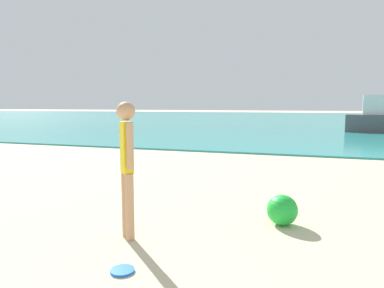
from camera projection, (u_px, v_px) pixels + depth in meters
The scene contains 4 objects.
water at pixel (285, 118), 39.51m from camera, with size 160.00×60.00×0.06m, color teal.
person_standing at pixel (127, 162), 4.00m from camera, with size 0.29×0.29×1.63m.
frisbee at pixel (122, 271), 3.27m from camera, with size 0.23×0.23×0.03m, color blue.
beach_ball at pixel (282, 210), 4.53m from camera, with size 0.41×0.41×0.41m, color green.
Camera 1 is at (2.08, 2.05, 1.59)m, focal length 31.97 mm.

